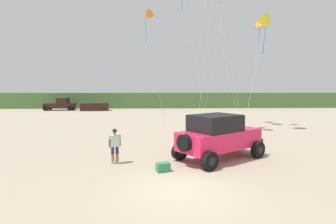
# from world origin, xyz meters

# --- Properties ---
(ground_plane) EXTENTS (220.00, 220.00, 0.00)m
(ground_plane) POSITION_xyz_m (0.00, 0.00, 0.00)
(ground_plane) COLOR tan
(dune_ridge) EXTENTS (90.00, 6.55, 2.69)m
(dune_ridge) POSITION_xyz_m (0.80, 39.67, 1.35)
(dune_ridge) COLOR #4C703D
(dune_ridge) RESTS_ON ground_plane
(jeep) EXTENTS (4.93, 4.40, 2.26)m
(jeep) POSITION_xyz_m (2.20, 3.93, 1.20)
(jeep) COLOR #EA2151
(jeep) RESTS_ON ground_plane
(person_watching) EXTENTS (0.56, 0.44, 1.67)m
(person_watching) POSITION_xyz_m (-2.89, 3.37, 0.94)
(person_watching) COLOR #8C664C
(person_watching) RESTS_ON ground_plane
(cooler_box) EXTENTS (0.65, 0.53, 0.38)m
(cooler_box) POSITION_xyz_m (-0.63, 2.06, 0.19)
(cooler_box) COLOR #2D7F51
(cooler_box) RESTS_ON ground_plane
(distant_pickup) EXTENTS (4.70, 2.61, 1.98)m
(distant_pickup) POSITION_xyz_m (-16.38, 33.39, 0.94)
(distant_pickup) COLOR black
(distant_pickup) RESTS_ON ground_plane
(distant_sedan) EXTENTS (4.36, 2.14, 1.20)m
(distant_sedan) POSITION_xyz_m (-10.75, 32.35, 0.60)
(distant_sedan) COLOR black
(distant_sedan) RESTS_ON ground_plane
(kite_white_parafoil) EXTENTS (3.72, 3.84, 9.67)m
(kite_white_parafoil) POSITION_xyz_m (8.01, 12.63, 8.84)
(kite_white_parafoil) COLOR yellow
(kite_white_parafoil) RESTS_ON ground_plane
(kite_yellow_diamond) EXTENTS (2.08, 2.44, 10.07)m
(kite_yellow_diamond) POSITION_xyz_m (-1.69, 13.58, 9.53)
(kite_yellow_diamond) COLOR orange
(kite_yellow_diamond) RESTS_ON ground_plane
(kite_orange_streamer) EXTENTS (3.04, 4.13, 9.68)m
(kite_orange_streamer) POSITION_xyz_m (8.56, 15.23, 9.16)
(kite_orange_streamer) COLOR orange
(kite_orange_streamer) RESTS_ON ground_plane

